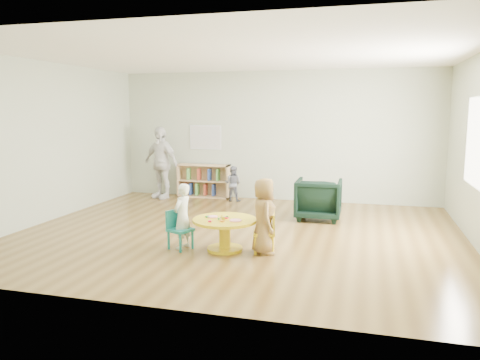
{
  "coord_description": "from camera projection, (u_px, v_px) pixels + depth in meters",
  "views": [
    {
      "loc": [
        1.96,
        -7.06,
        1.96
      ],
      "look_at": [
        0.11,
        -0.3,
        0.91
      ],
      "focal_mm": 35.0,
      "sensor_mm": 36.0,
      "label": 1
    }
  ],
  "objects": [
    {
      "name": "armchair",
      "position": [
        319.0,
        199.0,
        8.44
      ],
      "size": [
        0.8,
        0.82,
        0.74
      ],
      "primitive_type": "imported",
      "rotation": [
        0.0,
        0.0,
        3.15
      ],
      "color": "black",
      "rests_on": "ground"
    },
    {
      "name": "alphabet_poster",
      "position": [
        206.0,
        137.0,
        10.6
      ],
      "size": [
        0.74,
        0.01,
        0.54
      ],
      "color": "white",
      "rests_on": "ground"
    },
    {
      "name": "activity_table",
      "position": [
        225.0,
        229.0,
        6.57
      ],
      "size": [
        0.9,
        0.9,
        0.49
      ],
      "rotation": [
        0.0,
        0.0,
        -0.06
      ],
      "color": "gold",
      "rests_on": "ground"
    },
    {
      "name": "toddler",
      "position": [
        233.0,
        184.0,
        10.12
      ],
      "size": [
        0.4,
        0.32,
        0.77
      ],
      "primitive_type": "imported",
      "rotation": [
        0.0,
        0.0,
        3.06
      ],
      "color": "#151D36",
      "rests_on": "ground"
    },
    {
      "name": "bookshelf",
      "position": [
        204.0,
        181.0,
        10.63
      ],
      "size": [
        1.2,
        0.3,
        0.75
      ],
      "color": "tan",
      "rests_on": "ground"
    },
    {
      "name": "child_right",
      "position": [
        264.0,
        216.0,
        6.39
      ],
      "size": [
        0.5,
        0.6,
        1.05
      ],
      "primitive_type": "imported",
      "rotation": [
        0.0,
        0.0,
        1.96
      ],
      "color": "gold",
      "rests_on": "ground"
    },
    {
      "name": "kid_chair_left",
      "position": [
        178.0,
        228.0,
        6.65
      ],
      "size": [
        0.39,
        0.39,
        0.56
      ],
      "rotation": [
        0.0,
        0.0,
        -1.99
      ],
      "color": "#167D75",
      "rests_on": "ground"
    },
    {
      "name": "child_left",
      "position": [
        182.0,
        216.0,
        6.64
      ],
      "size": [
        0.29,
        0.38,
        0.94
      ],
      "primitive_type": "imported",
      "rotation": [
        0.0,
        0.0,
        -1.79
      ],
      "color": "white",
      "rests_on": "ground"
    },
    {
      "name": "room",
      "position": [
        239.0,
        114.0,
        7.25
      ],
      "size": [
        7.1,
        7.0,
        2.8
      ],
      "color": "brown",
      "rests_on": "ground"
    },
    {
      "name": "kid_chair_right",
      "position": [
        267.0,
        232.0,
        6.46
      ],
      "size": [
        0.35,
        0.35,
        0.55
      ],
      "rotation": [
        0.0,
        0.0,
        1.79
      ],
      "color": "gold",
      "rests_on": "ground"
    },
    {
      "name": "adult_caretaker",
      "position": [
        161.0,
        163.0,
        10.44
      ],
      "size": [
        1.02,
        0.69,
        1.6
      ],
      "primitive_type": "imported",
      "rotation": [
        0.0,
        0.0,
        -0.35
      ],
      "color": "white",
      "rests_on": "ground"
    }
  ]
}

